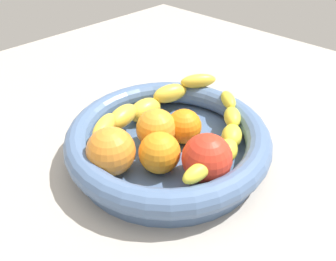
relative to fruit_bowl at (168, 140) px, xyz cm
name	(u,v)px	position (x,y,z in cm)	size (l,w,h in cm)	color
kitchen_counter	(168,162)	(0.00, 0.00, -4.41)	(120.00, 120.00, 3.00)	#A39C92
fruit_bowl	(168,140)	(0.00, 0.00, 0.00)	(30.86, 30.86, 5.61)	#4D6892
banana_draped_left	(224,139)	(7.14, 4.46, 1.63)	(11.66, 21.87, 4.35)	yellow
banana_draped_right	(149,105)	(-6.95, 2.68, 2.12)	(7.92, 26.88, 5.98)	yellow
orange_front	(156,129)	(-1.51, -0.96, 1.95)	(6.15, 6.15, 6.15)	orange
orange_mid_left	(184,126)	(0.74, 2.78, 1.59)	(5.42, 5.42, 5.42)	orange
orange_mid_right	(111,151)	(-1.88, -9.23, 2.27)	(6.78, 6.78, 6.78)	orange
orange_rear	(160,153)	(2.70, -4.47, 1.81)	(5.85, 5.85, 5.85)	orange
tomato_red	(207,158)	(8.45, -1.35, 2.28)	(6.79, 6.79, 6.79)	red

